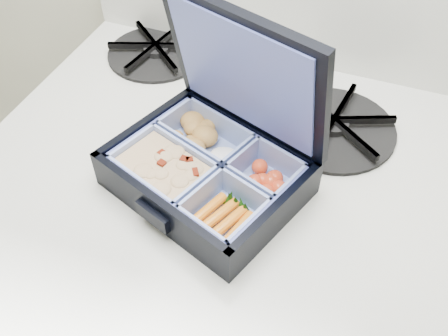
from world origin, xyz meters
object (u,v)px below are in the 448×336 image
at_px(burner_grate, 333,123).
at_px(fork, 322,142).
at_px(stove, 219,324).
at_px(bento_box, 207,173).

distance_m(burner_grate, fork, 0.03).
bearing_deg(fork, stove, -120.31).
distance_m(bento_box, fork, 0.18).
bearing_deg(burner_grate, fork, -101.51).
height_order(stove, fork, fork).
relative_size(bento_box, burner_grate, 1.24).
bearing_deg(burner_grate, bento_box, -127.45).
bearing_deg(bento_box, stove, 116.40).
xyz_separation_m(bento_box, burner_grate, (0.13, 0.17, -0.01)).
xyz_separation_m(stove, burner_grate, (0.13, 0.12, 0.50)).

